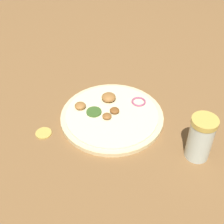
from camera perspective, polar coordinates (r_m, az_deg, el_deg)
The scene contains 4 objects.
ground_plane at distance 0.80m, azimuth 0.00°, elevation -1.15°, with size 3.00×3.00×0.00m, color brown.
pizza at distance 0.80m, azimuth -0.07°, elevation -0.61°, with size 0.26×0.26×0.03m.
spice_jar at distance 0.70m, azimuth 15.89°, elevation -4.59°, with size 0.06×0.06×0.11m.
loose_cap at distance 0.78m, azimuth -12.42°, elevation -3.72°, with size 0.04×0.04×0.01m.
Camera 1 is at (0.06, -0.59, 0.54)m, focal length 50.00 mm.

